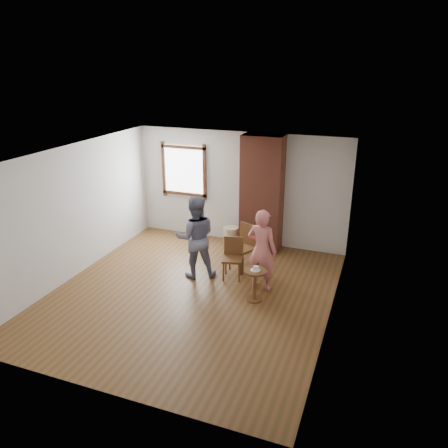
{
  "coord_description": "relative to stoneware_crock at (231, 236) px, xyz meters",
  "views": [
    {
      "loc": [
        3.07,
        -6.47,
        4.08
      ],
      "look_at": [
        0.34,
        0.8,
        1.15
      ],
      "focal_mm": 35.0,
      "sensor_mm": 36.0,
      "label": 1
    }
  ],
  "objects": [
    {
      "name": "ground",
      "position": [
        0.08,
        -2.4,
        -0.22
      ],
      "size": [
        5.5,
        5.5,
        0.0
      ],
      "primitive_type": "plane",
      "color": "brown",
      "rests_on": "ground"
    },
    {
      "name": "room_shell",
      "position": [
        0.03,
        -1.79,
        1.58
      ],
      "size": [
        5.04,
        5.52,
        2.62
      ],
      "color": "silver",
      "rests_on": "ground"
    },
    {
      "name": "brick_chimney",
      "position": [
        0.68,
        0.1,
        1.08
      ],
      "size": [
        0.9,
        0.5,
        2.6
      ],
      "primitive_type": "cube",
      "color": "#974935",
      "rests_on": "ground"
    },
    {
      "name": "stoneware_crock",
      "position": [
        0.0,
        0.0,
        0.0
      ],
      "size": [
        0.41,
        0.41,
        0.45
      ],
      "primitive_type": "cylinder",
      "rotation": [
        0.0,
        0.0,
        -0.21
      ],
      "color": "#C5B38E",
      "rests_on": "ground"
    },
    {
      "name": "dark_pot",
      "position": [
        -1.05,
        0.0,
        -0.15
      ],
      "size": [
        0.19,
        0.19,
        0.15
      ],
      "primitive_type": "cylinder",
      "rotation": [
        0.0,
        0.0,
        0.29
      ],
      "color": "black",
      "rests_on": "ground"
    },
    {
      "name": "dining_chair_left",
      "position": [
        0.56,
        -1.47,
        0.23
      ],
      "size": [
        0.45,
        0.45,
        0.82
      ],
      "rotation": [
        0.0,
        0.0,
        0.21
      ],
      "color": "brown",
      "rests_on": "ground"
    },
    {
      "name": "dining_chair_right",
      "position": [
        0.67,
        -1.03,
        0.31
      ],
      "size": [
        0.58,
        0.58,
        0.95
      ],
      "rotation": [
        0.0,
        0.0,
        -0.41
      ],
      "color": "brown",
      "rests_on": "ground"
    },
    {
      "name": "side_table",
      "position": [
        1.24,
        -2.21,
        0.18
      ],
      "size": [
        0.4,
        0.4,
        0.6
      ],
      "color": "brown",
      "rests_on": "ground"
    },
    {
      "name": "cake_plate",
      "position": [
        1.24,
        -2.21,
        0.38
      ],
      "size": [
        0.18,
        0.18,
        0.01
      ],
      "primitive_type": "cylinder",
      "color": "white",
      "rests_on": "side_table"
    },
    {
      "name": "cake_slice",
      "position": [
        1.25,
        -2.21,
        0.41
      ],
      "size": [
        0.08,
        0.07,
        0.06
      ],
      "primitive_type": "cube",
      "color": "white",
      "rests_on": "cake_plate"
    },
    {
      "name": "man",
      "position": [
        -0.14,
        -1.7,
        0.61
      ],
      "size": [
        1.01,
        0.93,
        1.67
      ],
      "primitive_type": "imported",
      "rotation": [
        0.0,
        0.0,
        3.62
      ],
      "color": "#16183E",
      "rests_on": "ground"
    },
    {
      "name": "person_pink",
      "position": [
        1.22,
        -1.74,
        0.57
      ],
      "size": [
        0.63,
        0.46,
        1.58
      ],
      "primitive_type": "imported",
      "rotation": [
        0.0,
        0.0,
        2.99
      ],
      "color": "#D06B68",
      "rests_on": "ground"
    }
  ]
}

